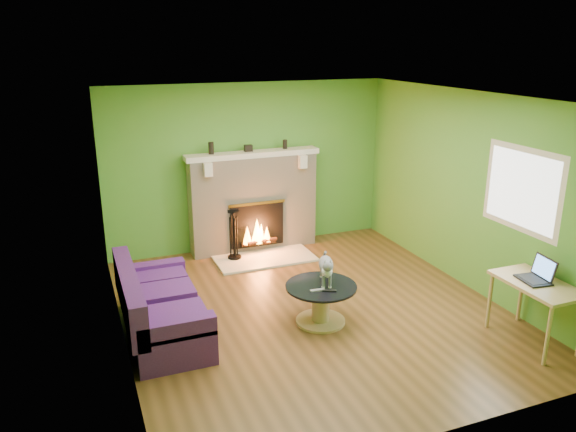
{
  "coord_description": "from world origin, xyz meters",
  "views": [
    {
      "loc": [
        -2.6,
        -5.75,
        3.22
      ],
      "look_at": [
        -0.17,
        0.4,
        1.12
      ],
      "focal_mm": 35.0,
      "sensor_mm": 36.0,
      "label": 1
    }
  ],
  "objects_px": {
    "sofa": "(158,309)",
    "coffee_table": "(321,301)",
    "cat": "(326,268)",
    "desk": "(537,290)"
  },
  "relations": [
    {
      "from": "desk",
      "to": "cat",
      "type": "bearing_deg",
      "value": 145.69
    },
    {
      "from": "sofa",
      "to": "coffee_table",
      "type": "height_order",
      "value": "sofa"
    },
    {
      "from": "cat",
      "to": "sofa",
      "type": "bearing_deg",
      "value": -170.37
    },
    {
      "from": "coffee_table",
      "to": "cat",
      "type": "relative_size",
      "value": 1.39
    },
    {
      "from": "sofa",
      "to": "coffee_table",
      "type": "relative_size",
      "value": 2.11
    },
    {
      "from": "coffee_table",
      "to": "sofa",
      "type": "bearing_deg",
      "value": 166.6
    },
    {
      "from": "sofa",
      "to": "cat",
      "type": "height_order",
      "value": "cat"
    },
    {
      "from": "desk",
      "to": "sofa",
      "type": "bearing_deg",
      "value": 156.12
    },
    {
      "from": "coffee_table",
      "to": "cat",
      "type": "xyz_separation_m",
      "value": [
        0.08,
        0.05,
        0.39
      ]
    },
    {
      "from": "sofa",
      "to": "desk",
      "type": "relative_size",
      "value": 1.84
    }
  ]
}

